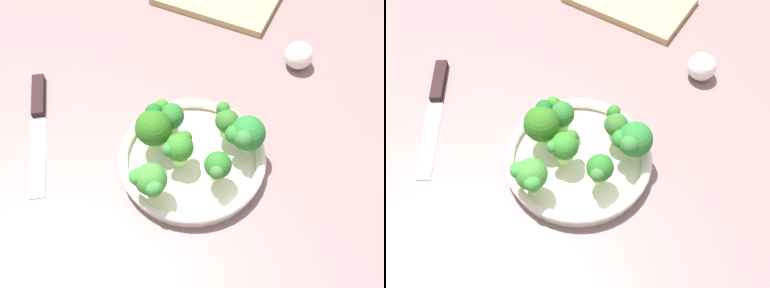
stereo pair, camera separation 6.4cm
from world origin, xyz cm
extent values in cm
cube|color=#765F5F|center=(0.00, 0.00, -1.25)|extent=(130.00, 130.00, 2.50)
cylinder|color=silver|center=(1.12, -2.63, 0.69)|extent=(24.06, 24.06, 1.39)
torus|color=silver|center=(1.12, -2.63, 2.24)|extent=(25.07, 25.07, 1.70)
cylinder|color=#90C05C|center=(2.47, -12.14, 4.23)|extent=(2.20, 2.20, 2.28)
sphere|color=#3B8231|center=(2.47, -12.14, 7.06)|extent=(5.20, 5.20, 5.20)
sphere|color=#378B37|center=(4.14, -12.87, 7.57)|extent=(2.85, 2.85, 2.85)
sphere|color=green|center=(1.14, -13.60, 7.79)|extent=(2.80, 2.80, 2.80)
cylinder|color=#87C164|center=(-5.09, -1.88, 4.23)|extent=(2.48, 2.48, 2.28)
sphere|color=#276B27|center=(-5.09, -1.88, 6.83)|extent=(4.51, 4.51, 4.51)
sphere|color=#297323|center=(-5.49, -3.26, 7.45)|extent=(2.67, 2.67, 2.67)
sphere|color=#307822|center=(-6.97, -2.24, 7.94)|extent=(2.39, 2.39, 2.39)
cylinder|color=#97D86F|center=(-4.80, -5.86, 4.21)|extent=(2.64, 2.64, 2.24)
sphere|color=#29651A|center=(-4.80, -5.86, 7.31)|extent=(6.09, 6.09, 6.09)
sphere|color=#27581C|center=(-5.99, -4.53, 8.44)|extent=(2.61, 2.61, 2.61)
sphere|color=#1A5E21|center=(-6.51, -4.31, 8.56)|extent=(2.90, 2.90, 2.90)
cylinder|color=#A1CB69|center=(5.98, 5.19, 4.11)|extent=(2.25, 2.25, 2.04)
sphere|color=#24702C|center=(5.98, 5.19, 7.04)|extent=(5.90, 5.90, 5.90)
sphere|color=#2B772D|center=(4.88, 3.25, 7.35)|extent=(3.18, 3.18, 3.18)
sphere|color=#2F7131|center=(6.89, 3.29, 8.16)|extent=(3.13, 3.13, 3.13)
cylinder|color=#9FD566|center=(0.60, -4.86, 4.12)|extent=(2.63, 2.63, 2.06)
sphere|color=#2F7925|center=(0.60, -4.86, 6.67)|extent=(4.68, 4.68, 4.68)
sphere|color=#307730|center=(0.06, -6.66, 7.12)|extent=(2.23, 2.23, 2.23)
sphere|color=#316B21|center=(-0.11, -3.18, 7.18)|extent=(2.42, 2.42, 2.42)
cylinder|color=#83B75C|center=(7.15, -2.48, 4.19)|extent=(2.05, 2.05, 2.19)
sphere|color=#266C24|center=(7.15, -2.48, 6.72)|extent=(4.44, 4.44, 4.44)
sphere|color=#307020|center=(6.74, -1.15, 7.10)|extent=(1.80, 1.80, 1.80)
sphere|color=#34712C|center=(8.30, -3.80, 7.43)|extent=(2.32, 2.32, 2.32)
cylinder|color=#8DCA6A|center=(1.77, 4.51, 4.27)|extent=(2.21, 2.21, 2.37)
sphere|color=#306826|center=(1.77, 4.51, 6.79)|extent=(4.10, 4.10, 4.10)
sphere|color=#24781F|center=(0.14, 4.82, 7.44)|extent=(1.70, 1.70, 1.70)
sphere|color=#2C6A27|center=(0.19, 5.22, 7.84)|extent=(2.33, 2.33, 2.33)
cube|color=silver|center=(-17.73, -21.81, 0.20)|extent=(15.77, 11.26, 0.40)
cube|color=black|center=(-28.98, -14.72, 0.75)|extent=(9.29, 6.98, 1.50)
sphere|color=white|center=(-2.90, 28.27, 2.72)|extent=(5.44, 5.44, 5.44)
camera|label=1|loc=(37.46, -34.19, 75.15)|focal=48.46mm
camera|label=2|loc=(41.33, -29.09, 75.15)|focal=48.46mm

